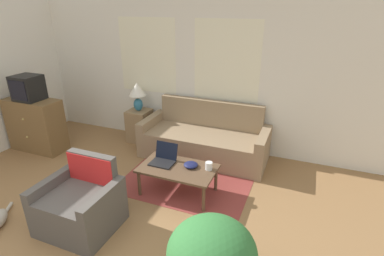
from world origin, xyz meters
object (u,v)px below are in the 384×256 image
potted_plant (212,255)px  cup_navy (209,166)px  couch (205,141)px  armchair (82,205)px  television (28,88)px  snack_bowl (191,165)px  laptop (164,158)px  coffee_table (178,170)px  table_lamp (137,93)px

potted_plant → cup_navy: bearing=109.8°
couch → armchair: 2.28m
television → cup_navy: bearing=-3.4°
armchair → snack_bowl: (0.91, 1.08, 0.15)m
laptop → cup_navy: (0.64, 0.05, -0.00)m
coffee_table → cup_navy: 0.42m
potted_plant → coffee_table: bearing=124.1°
couch → armchair: size_ratio=2.52×
coffee_table → snack_bowl: (0.16, 0.08, 0.07)m
laptop → coffee_table: bearing=-14.4°
television → snack_bowl: bearing=-4.2°
armchair → television: television is taller
coffee_table → snack_bowl: size_ratio=5.35×
table_lamp → cup_navy: table_lamp is taller
television → coffee_table: (2.85, -0.30, -0.77)m
armchair → cup_navy: 1.61m
snack_bowl → potted_plant: size_ratio=0.23×
table_lamp → couch: bearing=-5.5°
table_lamp → potted_plant: size_ratio=0.63×
cup_navy → snack_bowl: 0.25m
couch → coffee_table: 1.17m
couch → cup_navy: couch is taller
laptop → snack_bowl: bearing=2.7°
table_lamp → cup_navy: 2.18m
cup_navy → potted_plant: (0.53, -1.48, 0.07)m
television → table_lamp: (1.47, 0.99, -0.19)m
armchair → table_lamp: 2.46m
table_lamp → snack_bowl: bearing=-38.4°
table_lamp → coffee_table: bearing=-43.3°
snack_bowl → potted_plant: potted_plant is taller
coffee_table → laptop: size_ratio=3.19×
table_lamp → potted_plant: 3.54m
couch → table_lamp: table_lamp is taller
couch → potted_plant: bearing=-69.2°
couch → laptop: couch is taller
table_lamp → cup_navy: (1.77, -1.18, -0.49)m
table_lamp → television: bearing=-146.1°
television → potted_plant: size_ratio=0.52×
coffee_table → cup_navy: (0.40, 0.11, 0.09)m
laptop → snack_bowl: (0.39, 0.02, -0.03)m
armchair → table_lamp: size_ratio=1.59×
cup_navy → armchair: bearing=-136.3°
armchair → laptop: bearing=63.8°
table_lamp → snack_bowl: size_ratio=2.73×
coffee_table → laptop: laptop is taller
couch → armchair: couch is taller
coffee_table → cup_navy: cup_navy is taller
television → snack_bowl: 3.09m
coffee_table → laptop: (-0.24, 0.06, 0.10)m
table_lamp → coffee_table: table_lamp is taller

